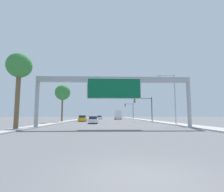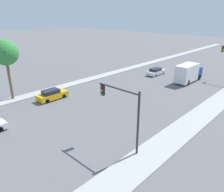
% 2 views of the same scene
% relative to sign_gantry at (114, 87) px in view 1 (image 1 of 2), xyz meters
% --- Properties ---
extents(ground_plane, '(300.00, 300.00, 0.00)m').
position_rel_sign_gantry_xyz_m(ground_plane, '(0.00, -17.91, -5.33)').
color(ground_plane, slate).
extents(sidewalk_right, '(3.00, 120.00, 0.15)m').
position_rel_sign_gantry_xyz_m(sidewalk_right, '(11.25, 42.09, -5.26)').
color(sidewalk_right, '#A7A7A7').
rests_on(sidewalk_right, ground).
extents(median_strip_left, '(2.00, 120.00, 0.15)m').
position_rel_sign_gantry_xyz_m(median_strip_left, '(-10.75, 42.09, -5.26)').
color(median_strip_left, '#A7A7A7').
rests_on(median_strip_left, ground).
extents(sign_gantry, '(20.41, 0.73, 6.65)m').
position_rel_sign_gantry_xyz_m(sign_gantry, '(0.00, 0.00, 0.00)').
color(sign_gantry, '#9EA0A5').
rests_on(sign_gantry, ground).
extents(car_near_center, '(1.70, 4.51, 1.39)m').
position_rel_sign_gantry_xyz_m(car_near_center, '(-3.50, 11.76, -4.67)').
color(car_near_center, silver).
rests_on(car_near_center, ground).
extents(car_mid_right, '(1.74, 4.48, 1.55)m').
position_rel_sign_gantry_xyz_m(car_mid_right, '(-7.00, 22.30, -4.61)').
color(car_mid_right, gold).
rests_on(car_mid_right, ground).
extents(car_near_left, '(1.79, 4.58, 1.40)m').
position_rel_sign_gantry_xyz_m(car_near_left, '(-3.50, 44.60, -4.66)').
color(car_near_left, silver).
rests_on(car_near_left, ground).
extents(truck_box_primary, '(2.30, 7.10, 3.36)m').
position_rel_sign_gantry_xyz_m(truck_box_primary, '(3.50, 44.31, -3.63)').
color(truck_box_primary, navy).
rests_on(truck_box_primary, ground).
extents(traffic_light_near_intersection, '(4.73, 0.32, 6.02)m').
position_rel_sign_gantry_xyz_m(traffic_light_near_intersection, '(8.72, 20.09, -1.23)').
color(traffic_light_near_intersection, '#2D2D30').
rests_on(traffic_light_near_intersection, ground).
extents(traffic_light_mid_block, '(3.73, 0.32, 6.56)m').
position_rel_sign_gantry_xyz_m(traffic_light_mid_block, '(9.14, 50.09, -0.98)').
color(traffic_light_mid_block, '#2D2D30').
rests_on(traffic_light_mid_block, ground).
extents(palm_tree_foreground, '(2.82, 2.82, 8.75)m').
position_rel_sign_gantry_xyz_m(palm_tree_foreground, '(-11.05, -2.67, 1.72)').
color(palm_tree_foreground, brown).
rests_on(palm_tree_foreground, ground).
extents(palm_tree_background, '(3.56, 3.56, 8.68)m').
position_rel_sign_gantry_xyz_m(palm_tree_background, '(-11.24, 18.29, 1.49)').
color(palm_tree_background, brown).
rests_on(palm_tree_background, ground).
extents(street_lamp_right, '(2.92, 0.28, 8.38)m').
position_rel_sign_gantry_xyz_m(street_lamp_right, '(9.97, 5.67, -0.32)').
color(street_lamp_right, '#9EA0A5').
rests_on(street_lamp_right, ground).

